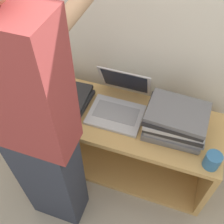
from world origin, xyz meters
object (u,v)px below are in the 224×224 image
person (36,132)px  laptop_stack_right (175,121)px  laptop_open (119,103)px  laptop_stack_left (63,98)px  mug (212,161)px

person → laptop_stack_right: bearing=37.1°
laptop_open → laptop_stack_right: 0.39m
laptop_open → person: size_ratio=0.22×
laptop_open → laptop_stack_left: 0.39m
person → mug: 0.96m
laptop_stack_right → person: (-0.63, -0.47, 0.22)m
laptop_stack_left → mug: size_ratio=3.71×
mug → laptop_stack_left: bearing=170.1°
laptop_open → person: bearing=-114.7°
laptop_stack_left → person: person is taller
mug → laptop_stack_right: bearing=144.5°
person → laptop_stack_left: bearing=105.7°
laptop_stack_left → person: (0.13, -0.48, 0.28)m
laptop_stack_right → person: size_ratio=0.21×
laptop_open → mug: laptop_open is taller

